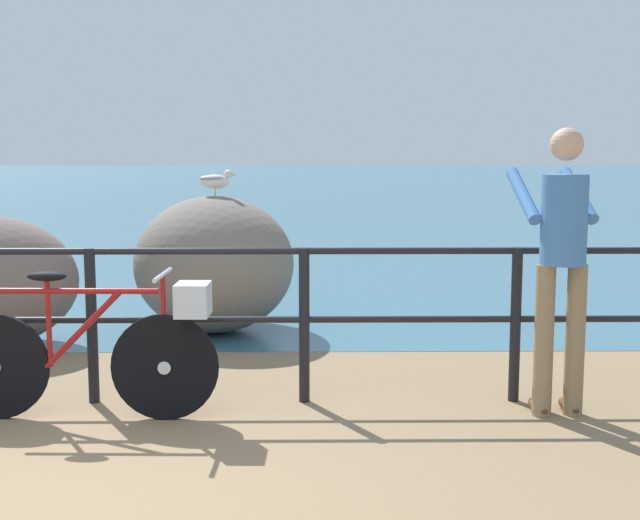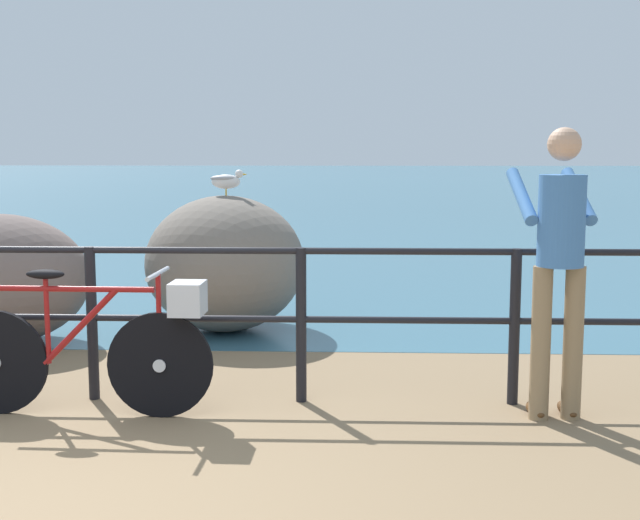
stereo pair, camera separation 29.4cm
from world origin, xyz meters
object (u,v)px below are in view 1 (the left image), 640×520
seagull (215,180)px  person_at_railing (561,257)px  breakwater_boulder_main (214,264)px  bicycle (104,345)px

seagull → person_at_railing: bearing=-51.2°
seagull → breakwater_boulder_main: bearing=-139.6°
person_at_railing → breakwater_boulder_main: size_ratio=1.18×
bicycle → person_at_railing: size_ratio=0.96×
bicycle → seagull: bearing=82.4°
bicycle → person_at_railing: person_at_railing is taller
person_at_railing → breakwater_boulder_main: person_at_railing is taller
bicycle → seagull: size_ratio=5.00×
breakwater_boulder_main → seagull: bearing=45.6°
seagull → bicycle: bearing=-104.3°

